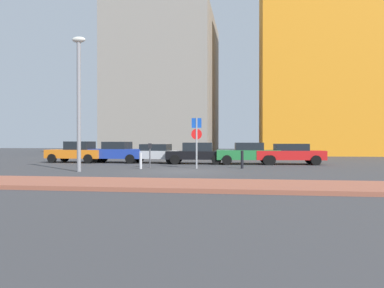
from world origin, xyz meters
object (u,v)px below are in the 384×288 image
(parked_car_silver, at_px, (155,153))
(parking_meter, at_px, (150,152))
(street_lamp, at_px, (79,92))
(traffic_bollard_near, at_px, (242,160))
(parked_car_green, at_px, (248,153))
(parked_car_blue, at_px, (116,152))
(parking_sign_post, at_px, (197,137))
(parked_car_orange, at_px, (77,152))
(parked_car_red, at_px, (290,153))
(parked_car_black, at_px, (197,153))
(traffic_bollard_mid, at_px, (141,161))

(parked_car_silver, xyz_separation_m, parking_meter, (0.84, -4.61, 0.21))
(street_lamp, bearing_deg, traffic_bollard_near, 23.00)
(parked_car_green, bearing_deg, parked_car_silver, 176.73)
(parked_car_blue, bearing_deg, street_lamp, -83.97)
(parking_sign_post, distance_m, parking_meter, 2.96)
(parking_meter, bearing_deg, parked_car_green, 36.88)
(parking_sign_post, bearing_deg, traffic_bollard_near, 11.25)
(parked_car_orange, relative_size, parking_sign_post, 1.47)
(parking_sign_post, bearing_deg, parked_car_silver, 125.95)
(parked_car_silver, distance_m, parked_car_red, 9.25)
(parked_car_red, bearing_deg, parked_car_blue, 178.52)
(parked_car_silver, bearing_deg, parked_car_black, -9.53)
(parked_car_black, bearing_deg, parked_car_silver, 170.47)
(traffic_bollard_mid, bearing_deg, parked_car_green, 41.58)
(parked_car_silver, height_order, street_lamp, street_lamp)
(traffic_bollard_mid, bearing_deg, parked_car_red, 31.73)
(parking_sign_post, relative_size, traffic_bollard_near, 2.85)
(parked_car_silver, bearing_deg, parked_car_blue, 178.93)
(parked_car_silver, xyz_separation_m, parked_car_red, (9.24, -0.26, 0.02))
(parked_car_blue, bearing_deg, parked_car_orange, -176.46)
(parked_car_black, distance_m, traffic_bollard_mid, 5.69)
(traffic_bollard_mid, bearing_deg, parked_car_black, 64.11)
(parked_car_silver, relative_size, parking_sign_post, 1.47)
(parked_car_blue, distance_m, parked_car_silver, 2.83)
(street_lamp, bearing_deg, parked_car_silver, 76.00)
(parked_car_blue, height_order, parking_meter, parked_car_blue)
(parked_car_black, height_order, traffic_bollard_near, parked_car_black)
(parked_car_orange, distance_m, parked_car_green, 12.24)
(parked_car_green, height_order, parking_meter, parked_car_green)
(street_lamp, bearing_deg, parked_car_red, 34.45)
(parked_car_blue, distance_m, traffic_bollard_mid, 6.63)
(street_lamp, bearing_deg, parked_car_black, 55.95)
(parked_car_green, distance_m, street_lamp, 11.84)
(parked_car_orange, xyz_separation_m, parked_car_black, (8.80, -0.38, -0.02))
(street_lamp, height_order, traffic_bollard_near, street_lamp)
(parked_car_red, relative_size, parking_sign_post, 1.60)
(parked_car_orange, distance_m, traffic_bollard_mid, 8.38)
(parking_sign_post, relative_size, street_lamp, 0.42)
(parked_car_blue, bearing_deg, parked_car_black, -5.48)
(street_lamp, bearing_deg, parked_car_blue, 96.03)
(parking_meter, height_order, traffic_bollard_near, parking_meter)
(parked_car_red, bearing_deg, parked_car_black, -177.67)
(parked_car_silver, xyz_separation_m, parking_sign_post, (3.63, -5.01, 1.10))
(street_lamp, distance_m, traffic_bollard_near, 9.53)
(parked_car_silver, bearing_deg, street_lamp, -104.00)
(parked_car_blue, relative_size, parked_car_black, 0.98)
(parked_car_green, relative_size, traffic_bollard_near, 4.25)
(parked_car_blue, xyz_separation_m, parked_car_red, (12.08, -0.31, -0.04))
(parked_car_red, bearing_deg, parking_sign_post, -139.77)
(traffic_bollard_mid, bearing_deg, parked_car_orange, 138.97)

